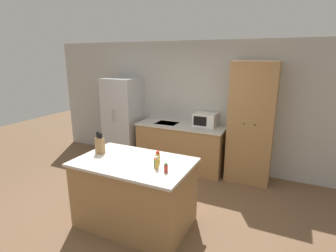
# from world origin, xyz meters

# --- Properties ---
(ground_plane) EXTENTS (14.00, 14.00, 0.00)m
(ground_plane) POSITION_xyz_m (0.00, 0.00, 0.00)
(ground_plane) COLOR brown
(wall_back) EXTENTS (7.20, 0.06, 2.60)m
(wall_back) POSITION_xyz_m (0.00, 2.33, 1.30)
(wall_back) COLOR #B2B2AD
(wall_back) RESTS_ON ground_plane
(refrigerator) EXTENTS (0.73, 0.69, 1.83)m
(refrigerator) POSITION_xyz_m (-1.65, 1.97, 0.92)
(refrigerator) COLOR #B7BABC
(refrigerator) RESTS_ON ground_plane
(back_counter) EXTENTS (1.83, 0.67, 0.94)m
(back_counter) POSITION_xyz_m (-0.24, 1.98, 0.47)
(back_counter) COLOR #9E7547
(back_counter) RESTS_ON ground_plane
(pantry_cabinet) EXTENTS (0.79, 0.56, 2.22)m
(pantry_cabinet) POSITION_xyz_m (1.13, 2.03, 1.11)
(pantry_cabinet) COLOR #9E7547
(pantry_cabinet) RESTS_ON ground_plane
(kitchen_island) EXTENTS (1.56, 0.98, 0.94)m
(kitchen_island) POSITION_xyz_m (-0.07, -0.07, 0.47)
(kitchen_island) COLOR #9E7547
(kitchen_island) RESTS_ON ground_plane
(microwave) EXTENTS (0.44, 0.35, 0.26)m
(microwave) POSITION_xyz_m (0.23, 2.11, 1.07)
(microwave) COLOR white
(microwave) RESTS_ON back_counter
(knife_block) EXTENTS (0.11, 0.08, 0.32)m
(knife_block) POSITION_xyz_m (-0.66, -0.03, 1.06)
(knife_block) COLOR #9E7547
(knife_block) RESTS_ON kitchen_island
(spice_bottle_tall_dark) EXTENTS (0.04, 0.04, 0.12)m
(spice_bottle_tall_dark) POSITION_xyz_m (0.28, -0.10, 1.00)
(spice_bottle_tall_dark) COLOR #337033
(spice_bottle_tall_dark) RESTS_ON kitchen_island
(spice_bottle_short_red) EXTENTS (0.04, 0.04, 0.16)m
(spice_bottle_short_red) POSITION_xyz_m (0.33, -0.15, 1.02)
(spice_bottle_short_red) COLOR gold
(spice_bottle_short_red) RESTS_ON kitchen_island
(spice_bottle_amber_oil) EXTENTS (0.05, 0.05, 0.12)m
(spice_bottle_amber_oil) POSITION_xyz_m (0.47, -0.19, 1.00)
(spice_bottle_amber_oil) COLOR #B2281E
(spice_bottle_amber_oil) RESTS_ON kitchen_island
(spice_bottle_green_herb) EXTENTS (0.06, 0.06, 0.15)m
(spice_bottle_green_herb) POSITION_xyz_m (0.24, 0.03, 1.01)
(spice_bottle_green_herb) COLOR gold
(spice_bottle_green_herb) RESTS_ON kitchen_island
(fire_extinguisher) EXTENTS (0.13, 0.13, 0.44)m
(fire_extinguisher) POSITION_xyz_m (-2.23, 1.79, 0.19)
(fire_extinguisher) COLOR red
(fire_extinguisher) RESTS_ON ground_plane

